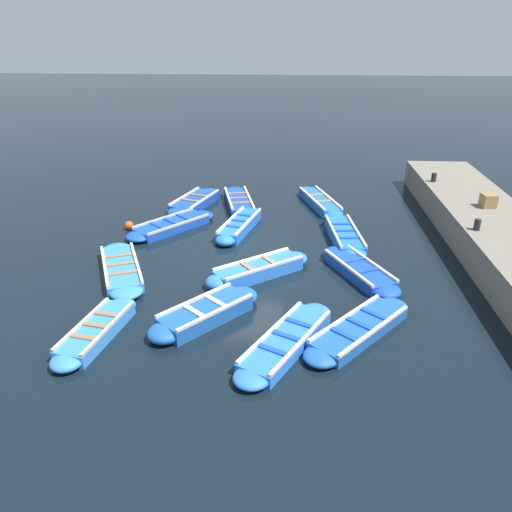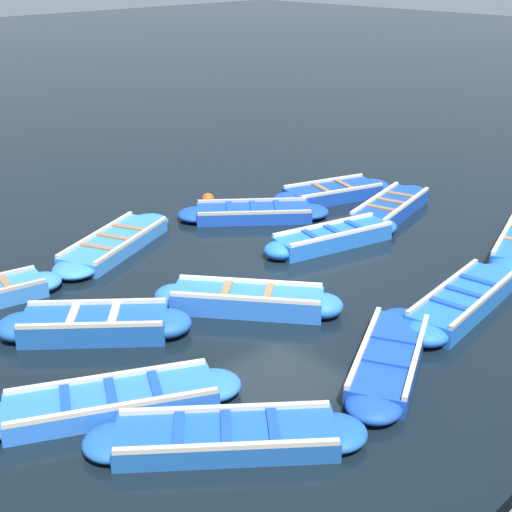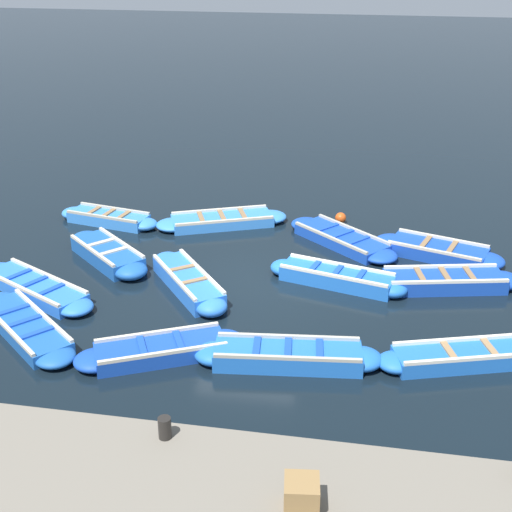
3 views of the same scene
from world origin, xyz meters
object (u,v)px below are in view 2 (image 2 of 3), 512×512
Objects in this scene: boat_far_corner at (253,213)px; boat_mid_row at (333,193)px; buoy_orange_near at (208,199)px; boat_bow_out at (115,243)px; boat_broadside at (391,208)px; boat_tucked at (112,402)px; boat_end_of_row at (463,301)px; boat_alongside at (95,325)px; boat_outer_left at (333,238)px; boat_drifting at (389,359)px; boat_outer_right at (247,300)px; boat_inner_gap at (226,437)px.

boat_mid_row is at bearing -98.87° from boat_far_corner.
boat_mid_row is 11.01× the size of buoy_orange_near.
boat_bow_out is 1.03× the size of boat_broadside.
boat_bow_out is at bearing -34.89° from boat_tucked.
buoy_orange_near is at bearing -3.97° from boat_end_of_row.
boat_broadside is 1.26× the size of boat_alongside.
buoy_orange_near is at bearing 36.31° from boat_broadside.
boat_outer_left is at bearing -178.94° from boat_far_corner.
boat_drifting is at bearing 125.24° from boat_broadside.
boat_outer_right is (-2.97, 6.05, 0.03)m from boat_mid_row.
boat_drifting reaches higher than boat_inner_gap.
boat_outer_right reaches higher than boat_inner_gap.
boat_far_corner is 6.37m from boat_alongside.
boat_outer_right is (0.85, -3.55, 0.05)m from boat_tucked.
boat_inner_gap is at bearing 157.07° from boat_bow_out.
boat_outer_left is 5.10m from boat_drifting.
boat_tucked is at bearing 103.80° from boat_outer_left.
boat_tucked reaches higher than boat_bow_out.
boat_drifting is (-0.39, -3.16, 0.01)m from boat_inner_gap.
boat_bow_out is at bearing 102.82° from buoy_orange_near.
boat_broadside is 8.61m from boat_alongside.
boat_drifting reaches higher than boat_bow_out.
boat_alongside reaches higher than boat_outer_left.
boat_outer_right reaches higher than boat_tucked.
boat_tucked is at bearing 145.11° from boat_bow_out.
boat_alongside is 6.93m from buoy_orange_near.
boat_bow_out is 3.64m from boat_far_corner.
boat_tucked is 11.52× the size of buoy_orange_near.
boat_drifting is (-2.15, -3.78, 0.01)m from boat_tucked.
boat_drifting is (-4.20, -2.73, -0.04)m from boat_alongside.
boat_far_corner is at bearing 1.06° from boat_outer_left.
boat_outer_right is at bearing 116.17° from boat_mid_row.
boat_outer_right is (3.00, 0.23, 0.04)m from boat_drifting.
boat_bow_out is 1.05× the size of boat_tucked.
boat_outer_right reaches higher than boat_drifting.
boat_end_of_row reaches higher than boat_broadside.
boat_inner_gap is 0.90× the size of boat_broadside.
boat_mid_row is at bearing -68.28° from boat_tucked.
boat_far_corner is 8.21m from boat_tucked.
boat_tucked reaches higher than boat_inner_gap.
boat_alongside reaches higher than boat_inner_gap.
boat_bow_out is at bearing 64.26° from boat_broadside.
buoy_orange_near is (7.52, -6.27, 0.01)m from boat_inner_gap.
boat_end_of_row is at bearing -91.92° from boat_inner_gap.
buoy_orange_near is at bearing -34.25° from boat_outer_right.
boat_outer_left is 3.64m from boat_outer_right.
boat_alongside reaches higher than boat_far_corner.
boat_mid_row reaches higher than boat_inner_gap.
boat_tucked is (-3.83, 9.60, -0.02)m from boat_mid_row.
boat_mid_row is 6.24m from boat_bow_out.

